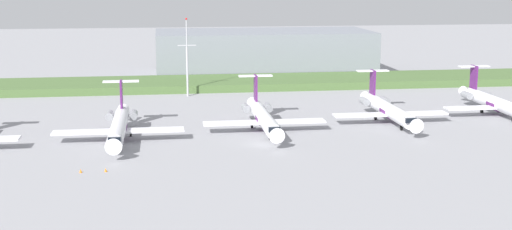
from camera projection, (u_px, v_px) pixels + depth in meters
ground_plane at (244, 111)px, 146.79m from camera, size 500.00×500.00×0.00m
grass_berm at (228, 83)px, 179.64m from camera, size 320.00×20.00×1.95m
regional_jet_second at (119, 125)px, 121.17m from camera, size 22.81×31.00×9.00m
regional_jet_third at (263, 117)px, 128.50m from camera, size 22.81×31.00×9.00m
regional_jet_fourth at (388, 109)px, 135.88m from camera, size 22.81×31.00×9.00m
regional_jet_fifth at (495, 102)px, 143.11m from camera, size 22.81×31.00×9.00m
antenna_mast at (187, 64)px, 163.87m from camera, size 4.40×0.50×18.83m
distant_hangar at (263, 52)px, 203.79m from camera, size 63.39×27.88×12.62m
safety_cone_front_marker at (81, 171)px, 100.85m from camera, size 0.44×0.44×0.55m
safety_cone_mid_marker at (106, 170)px, 101.31m from camera, size 0.44×0.44×0.55m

